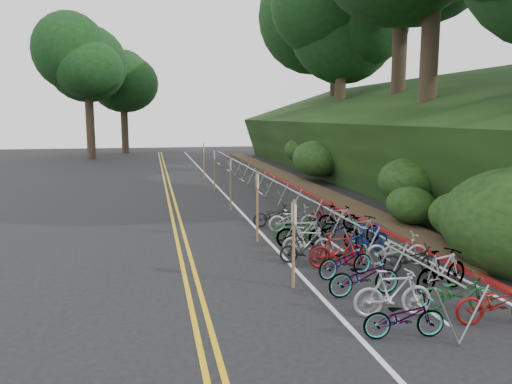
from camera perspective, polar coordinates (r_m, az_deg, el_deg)
ground at (r=12.79m, az=2.20°, el=-11.28°), size 120.00×120.00×0.00m
road_markings at (r=22.47m, az=-2.47°, el=-2.52°), size 7.47×80.00×0.01m
red_curb at (r=25.55m, az=8.11°, el=-1.13°), size 0.25×28.00×0.10m
embankment at (r=34.61m, az=15.61°, el=5.38°), size 14.30×48.14×9.11m
bike_rack_front at (r=11.67m, az=18.09°, el=-9.06°), size 1.16×3.33×1.21m
bike_racks_rest at (r=25.60m, az=1.69°, el=0.79°), size 1.14×23.00×1.17m
signpost_near at (r=12.70m, az=4.33°, el=-5.22°), size 0.08×0.40×2.30m
signposts_rest at (r=26.07m, az=-3.96°, el=2.19°), size 0.08×18.40×2.50m
bike_front at (r=15.04m, az=5.47°, el=-6.52°), size 0.69×1.49×0.86m
bike_valet at (r=15.34m, az=11.23°, el=-6.16°), size 3.35×12.15×1.10m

